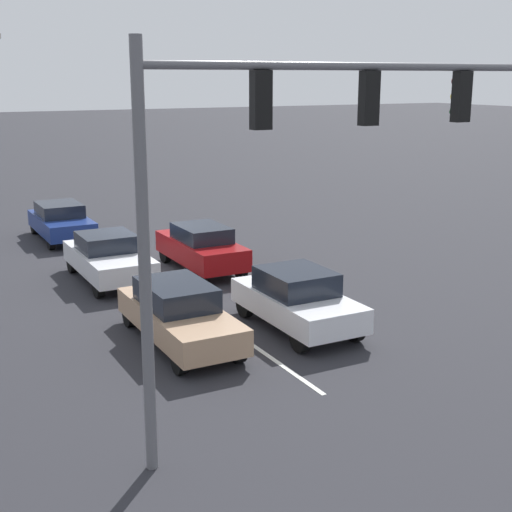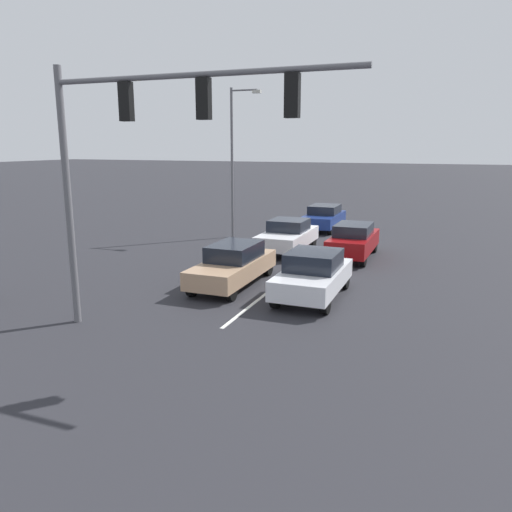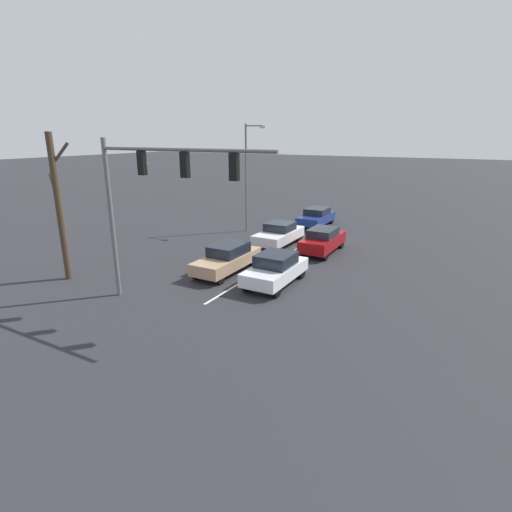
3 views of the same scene
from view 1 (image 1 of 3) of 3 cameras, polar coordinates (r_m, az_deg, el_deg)
ground_plane at (r=24.63m, az=-8.77°, el=-1.20°), size 240.00×240.00×0.00m
lane_stripe_left_divider at (r=22.34m, az=-6.61°, el=-2.71°), size 0.12×17.07×0.01m
car_tan_midlane_front at (r=17.79m, az=-6.20°, el=-4.57°), size 1.71×4.64×1.51m
car_white_leftlane_front at (r=18.69m, az=3.30°, el=-3.45°), size 1.85×4.13×1.58m
car_silver_midlane_second at (r=23.50m, az=-11.72°, el=-0.09°), size 1.91×4.41×1.54m
car_maroon_leftlane_second at (r=24.34m, az=-4.40°, el=0.73°), size 1.70×4.31×1.57m
car_navy_midlane_third at (r=30.03m, az=-15.33°, el=2.73°), size 1.85×4.31×1.47m
traffic_signal_gantry at (r=12.14m, az=2.21°, el=8.20°), size 8.21×0.37×7.06m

